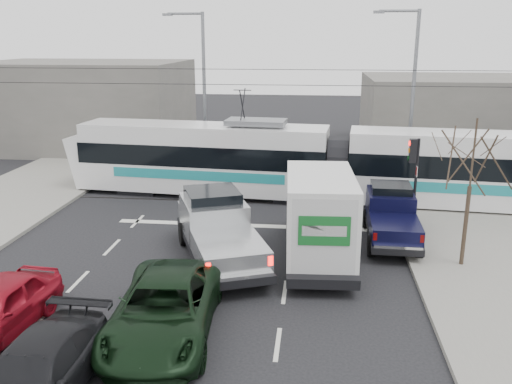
# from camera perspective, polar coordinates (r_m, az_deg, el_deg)

# --- Properties ---
(ground) EXTENTS (120.00, 120.00, 0.00)m
(ground) POSITION_cam_1_polar(r_m,az_deg,el_deg) (17.28, -2.69, -10.19)
(ground) COLOR black
(ground) RESTS_ON ground
(rails) EXTENTS (60.00, 1.60, 0.03)m
(rails) POSITION_cam_1_polar(r_m,az_deg,el_deg) (26.55, 0.67, -0.68)
(rails) COLOR #33302D
(rails) RESTS_ON ground
(building_left) EXTENTS (14.00, 10.00, 6.00)m
(building_left) POSITION_cam_1_polar(r_m,az_deg,el_deg) (41.06, -17.61, 8.78)
(building_left) COLOR slate
(building_left) RESTS_ON ground
(building_right) EXTENTS (12.00, 10.00, 5.00)m
(building_right) POSITION_cam_1_polar(r_m,az_deg,el_deg) (40.76, 19.96, 7.81)
(building_right) COLOR slate
(building_right) RESTS_ON ground
(bare_tree) EXTENTS (2.40, 2.40, 5.00)m
(bare_tree) POSITION_cam_1_polar(r_m,az_deg,el_deg) (18.92, 21.86, 3.15)
(bare_tree) COLOR #47382B
(bare_tree) RESTS_ON ground
(traffic_signal) EXTENTS (0.44, 0.44, 3.60)m
(traffic_signal) POSITION_cam_1_polar(r_m,az_deg,el_deg) (22.70, 16.28, 2.92)
(traffic_signal) COLOR black
(traffic_signal) RESTS_ON ground
(street_lamp_near) EXTENTS (2.38, 0.25, 9.00)m
(street_lamp_near) POSITION_cam_1_polar(r_m,az_deg,el_deg) (29.81, 15.89, 10.56)
(street_lamp_near) COLOR slate
(street_lamp_near) RESTS_ON ground
(street_lamp_far) EXTENTS (2.38, 0.25, 9.00)m
(street_lamp_far) POSITION_cam_1_polar(r_m,az_deg,el_deg) (32.12, -5.81, 11.42)
(street_lamp_far) COLOR slate
(street_lamp_far) RESTS_ON ground
(catenary) EXTENTS (60.00, 0.20, 7.00)m
(catenary) POSITION_cam_1_polar(r_m,az_deg,el_deg) (25.71, 0.69, 7.61)
(catenary) COLOR black
(catenary) RESTS_ON ground
(tram) EXTENTS (25.63, 4.78, 5.21)m
(tram) POSITION_cam_1_polar(r_m,az_deg,el_deg) (26.04, 8.52, 2.99)
(tram) COLOR white
(tram) RESTS_ON ground
(silver_pickup) EXTENTS (4.34, 6.67, 2.30)m
(silver_pickup) POSITION_cam_1_polar(r_m,az_deg,el_deg) (19.21, -4.08, -3.76)
(silver_pickup) COLOR black
(silver_pickup) RESTS_ON ground
(box_truck) EXTENTS (2.56, 6.56, 3.23)m
(box_truck) POSITION_cam_1_polar(r_m,az_deg,el_deg) (18.99, 6.61, -2.63)
(box_truck) COLOR black
(box_truck) RESTS_ON ground
(navy_pickup) EXTENTS (2.02, 4.93, 2.06)m
(navy_pickup) POSITION_cam_1_polar(r_m,az_deg,el_deg) (21.62, 14.03, -2.31)
(navy_pickup) COLOR black
(navy_pickup) RESTS_ON ground
(green_car) EXTENTS (2.93, 5.72, 1.55)m
(green_car) POSITION_cam_1_polar(r_m,az_deg,el_deg) (14.68, -9.63, -12.06)
(green_car) COLOR black
(green_car) RESTS_ON ground
(dark_car) EXTENTS (2.07, 4.81, 1.38)m
(dark_car) POSITION_cam_1_polar(r_m,az_deg,el_deg) (13.03, -22.25, -17.47)
(dark_car) COLOR black
(dark_car) RESTS_ON ground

